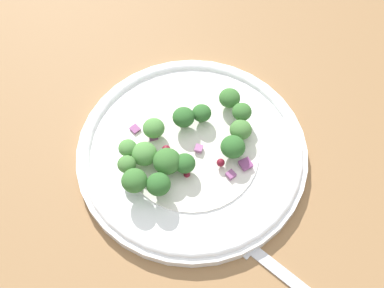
# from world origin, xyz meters

# --- Properties ---
(ground_plane) EXTENTS (1.80, 1.80, 0.02)m
(ground_plane) POSITION_xyz_m (0.00, 0.00, -0.01)
(ground_plane) COLOR olive
(plate) EXTENTS (0.25, 0.25, 0.02)m
(plate) POSITION_xyz_m (-0.03, 0.01, 0.01)
(plate) COLOR white
(plate) RESTS_ON ground_plane
(dressing_pool) EXTENTS (0.15, 0.15, 0.00)m
(dressing_pool) POSITION_xyz_m (-0.03, 0.01, 0.01)
(dressing_pool) COLOR white
(dressing_pool) RESTS_ON plate
(broccoli_floret_0) EXTENTS (0.02, 0.02, 0.02)m
(broccoli_floret_0) POSITION_xyz_m (0.01, 0.03, 0.03)
(broccoli_floret_0) COLOR #8EB77A
(broccoli_floret_0) RESTS_ON plate
(broccoli_floret_1) EXTENTS (0.02, 0.02, 0.02)m
(broccoli_floret_1) POSITION_xyz_m (-0.08, 0.06, 0.03)
(broccoli_floret_1) COLOR #ADD18E
(broccoli_floret_1) RESTS_ON plate
(broccoli_floret_2) EXTENTS (0.03, 0.03, 0.03)m
(broccoli_floret_2) POSITION_xyz_m (-0.07, 0.04, 0.03)
(broccoli_floret_2) COLOR #ADD18E
(broccoli_floret_2) RESTS_ON plate
(broccoli_floret_3) EXTENTS (0.03, 0.03, 0.03)m
(broccoli_floret_3) POSITION_xyz_m (-0.00, -0.02, 0.03)
(broccoli_floret_3) COLOR #8EB77A
(broccoli_floret_3) RESTS_ON plate
(broccoli_floret_4) EXTENTS (0.02, 0.02, 0.02)m
(broccoli_floret_4) POSITION_xyz_m (-0.01, 0.04, 0.03)
(broccoli_floret_4) COLOR #8EB77A
(broccoli_floret_4) RESTS_ON plate
(broccoli_floret_5) EXTENTS (0.02, 0.02, 0.02)m
(broccoli_floret_5) POSITION_xyz_m (-0.04, 0.05, 0.03)
(broccoli_floret_5) COLOR #8EB77A
(broccoli_floret_5) RESTS_ON plate
(broccoli_floret_6) EXTENTS (0.03, 0.03, 0.03)m
(broccoli_floret_6) POSITION_xyz_m (-0.10, 0.02, 0.04)
(broccoli_floret_6) COLOR #8EB77A
(broccoli_floret_6) RESTS_ON plate
(broccoli_floret_7) EXTENTS (0.03, 0.03, 0.03)m
(broccoli_floret_7) POSITION_xyz_m (-0.06, 0.01, 0.03)
(broccoli_floret_7) COLOR #ADD18E
(broccoli_floret_7) RESTS_ON plate
(broccoli_floret_8) EXTENTS (0.03, 0.03, 0.03)m
(broccoli_floret_8) POSITION_xyz_m (-0.09, -0.00, 0.03)
(broccoli_floret_8) COLOR #8EB77A
(broccoli_floret_8) RESTS_ON plate
(broccoli_floret_9) EXTENTS (0.02, 0.02, 0.02)m
(broccoli_floret_9) POSITION_xyz_m (0.02, -0.01, 0.03)
(broccoli_floret_9) COLOR #ADD18E
(broccoli_floret_9) RESTS_ON plate
(broccoli_floret_10) EXTENTS (0.02, 0.02, 0.02)m
(broccoli_floret_10) POSITION_xyz_m (-0.05, -0.00, 0.03)
(broccoli_floret_10) COLOR #9EC684
(broccoli_floret_10) RESTS_ON plate
(broccoli_floret_11) EXTENTS (0.02, 0.02, 0.02)m
(broccoli_floret_11) POSITION_xyz_m (0.04, 0.02, 0.03)
(broccoli_floret_11) COLOR #ADD18E
(broccoli_floret_11) RESTS_ON plate
(broccoli_floret_12) EXTENTS (0.02, 0.02, 0.02)m
(broccoli_floret_12) POSITION_xyz_m (0.04, -0.00, 0.03)
(broccoli_floret_12) COLOR #9EC684
(broccoli_floret_12) RESTS_ON plate
(broccoli_floret_13) EXTENTS (0.02, 0.02, 0.02)m
(broccoli_floret_13) POSITION_xyz_m (-0.09, 0.04, 0.03)
(broccoli_floret_13) COLOR #ADD18E
(broccoli_floret_13) RESTS_ON plate
(cranberry_0) EXTENTS (0.01, 0.01, 0.01)m
(cranberry_0) POSITION_xyz_m (-0.05, -0.01, 0.02)
(cranberry_0) COLOR maroon
(cranberry_0) RESTS_ON plate
(cranberry_1) EXTENTS (0.01, 0.01, 0.01)m
(cranberry_1) POSITION_xyz_m (-0.05, 0.03, 0.02)
(cranberry_1) COLOR maroon
(cranberry_1) RESTS_ON plate
(cranberry_2) EXTENTS (0.01, 0.01, 0.01)m
(cranberry_2) POSITION_xyz_m (-0.05, 0.01, 0.02)
(cranberry_2) COLOR maroon
(cranberry_2) RESTS_ON plate
(cranberry_3) EXTENTS (0.01, 0.01, 0.01)m
(cranberry_3) POSITION_xyz_m (-0.02, -0.02, 0.02)
(cranberry_3) COLOR maroon
(cranberry_3) RESTS_ON plate
(onion_bit_0) EXTENTS (0.01, 0.01, 0.00)m
(onion_bit_0) POSITION_xyz_m (-0.02, 0.01, 0.02)
(onion_bit_0) COLOR #A35B93
(onion_bit_0) RESTS_ON plate
(onion_bit_1) EXTENTS (0.01, 0.01, 0.01)m
(onion_bit_1) POSITION_xyz_m (-0.02, -0.04, 0.02)
(onion_bit_1) COLOR #934C84
(onion_bit_1) RESTS_ON plate
(onion_bit_2) EXTENTS (0.02, 0.02, 0.00)m
(onion_bit_2) POSITION_xyz_m (0.00, -0.04, 0.02)
(onion_bit_2) COLOR #843D75
(onion_bit_2) RESTS_ON plate
(onion_bit_3) EXTENTS (0.01, 0.01, 0.00)m
(onion_bit_3) POSITION_xyz_m (-0.05, 0.07, 0.01)
(onion_bit_3) COLOR #843D75
(onion_bit_3) RESTS_ON plate
(onion_bit_4) EXTENTS (0.01, 0.01, 0.00)m
(onion_bit_4) POSITION_xyz_m (-0.05, 0.05, 0.01)
(onion_bit_4) COLOR #843D75
(onion_bit_4) RESTS_ON plate
(fork) EXTENTS (0.03, 0.19, 0.01)m
(fork) POSITION_xyz_m (-0.06, -0.15, 0.00)
(fork) COLOR silver
(fork) RESTS_ON ground_plane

